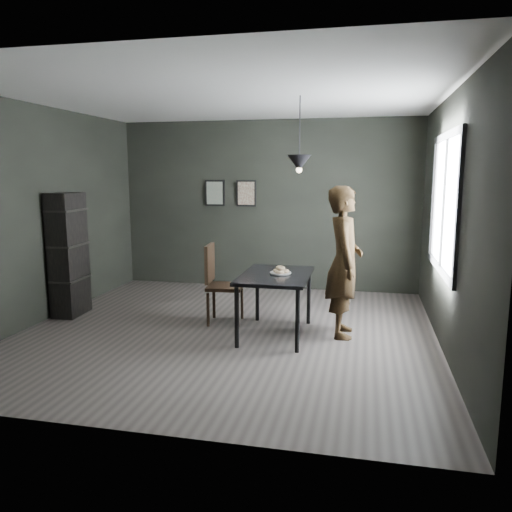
% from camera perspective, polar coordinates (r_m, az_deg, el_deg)
% --- Properties ---
extents(ground, '(5.00, 5.00, 0.00)m').
position_cam_1_polar(ground, '(6.25, -3.27, -8.58)').
color(ground, '#36312F').
rests_on(ground, ground).
extents(back_wall, '(5.00, 0.10, 2.80)m').
position_cam_1_polar(back_wall, '(8.39, 1.28, 5.81)').
color(back_wall, black).
rests_on(back_wall, ground).
extents(ceiling, '(5.00, 5.00, 0.02)m').
position_cam_1_polar(ceiling, '(6.01, -3.53, 17.73)').
color(ceiling, silver).
rests_on(ceiling, ground).
extents(window_assembly, '(0.04, 1.96, 1.56)m').
position_cam_1_polar(window_assembly, '(5.99, 20.69, 5.66)').
color(window_assembly, white).
rests_on(window_assembly, ground).
extents(cafe_table, '(0.80, 1.20, 0.75)m').
position_cam_1_polar(cafe_table, '(5.94, 2.25, -2.81)').
color(cafe_table, black).
rests_on(cafe_table, ground).
extents(white_plate, '(0.23, 0.23, 0.01)m').
position_cam_1_polar(white_plate, '(5.93, 2.82, -2.00)').
color(white_plate, silver).
rests_on(white_plate, cafe_table).
extents(donut_pile, '(0.20, 0.19, 0.09)m').
position_cam_1_polar(donut_pile, '(5.93, 2.83, -1.66)').
color(donut_pile, beige).
rests_on(donut_pile, white_plate).
extents(woman, '(0.48, 0.69, 1.79)m').
position_cam_1_polar(woman, '(5.99, 10.03, -0.68)').
color(woman, black).
rests_on(woman, ground).
extents(wood_chair, '(0.49, 0.49, 1.03)m').
position_cam_1_polar(wood_chair, '(6.48, -4.35, -2.58)').
color(wood_chair, black).
rests_on(wood_chair, ground).
extents(shelf_unit, '(0.35, 0.58, 1.68)m').
position_cam_1_polar(shelf_unit, '(7.25, -20.66, 0.16)').
color(shelf_unit, black).
rests_on(shelf_unit, ground).
extents(pendant_lamp, '(0.28, 0.28, 0.86)m').
position_cam_1_polar(pendant_lamp, '(5.87, 4.96, 10.56)').
color(pendant_lamp, black).
rests_on(pendant_lamp, ground).
extents(framed_print_left, '(0.34, 0.04, 0.44)m').
position_cam_1_polar(framed_print_left, '(8.57, -4.72, 7.19)').
color(framed_print_left, black).
rests_on(framed_print_left, ground).
extents(framed_print_right, '(0.34, 0.04, 0.44)m').
position_cam_1_polar(framed_print_right, '(8.43, -1.12, 7.18)').
color(framed_print_right, black).
rests_on(framed_print_right, ground).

